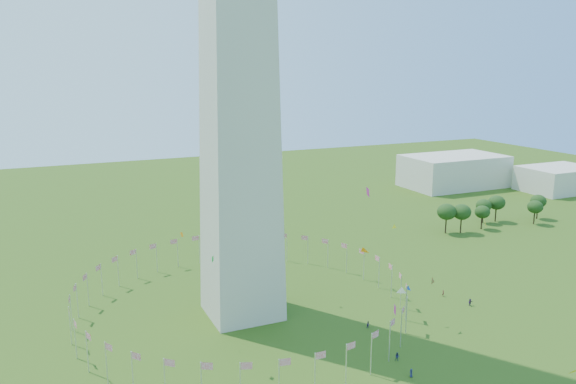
% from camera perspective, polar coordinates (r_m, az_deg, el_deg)
% --- Properties ---
extents(flag_ring, '(80.24, 80.24, 9.00)m').
position_cam_1_polar(flag_ring, '(141.83, -4.66, -10.50)').
color(flag_ring, silver).
rests_on(flag_ring, ground).
extents(gov_building_east_a, '(50.00, 30.00, 16.00)m').
position_cam_1_polar(gov_building_east_a, '(299.51, 16.47, 2.06)').
color(gov_building_east_a, beige).
rests_on(gov_building_east_a, ground).
extents(gov_building_east_b, '(35.00, 25.00, 12.00)m').
position_cam_1_polar(gov_building_east_b, '(307.30, 25.78, 1.19)').
color(gov_building_east_b, beige).
rests_on(gov_building_east_b, ground).
extents(kites_aloft, '(117.05, 68.61, 31.82)m').
position_cam_1_polar(kites_aloft, '(120.57, 6.74, -8.07)').
color(kites_aloft, white).
rests_on(kites_aloft, ground).
extents(tree_line_east, '(53.77, 15.42, 10.93)m').
position_cam_1_polar(tree_line_east, '(228.53, 19.71, -2.10)').
color(tree_line_east, '#244A18').
rests_on(tree_line_east, ground).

